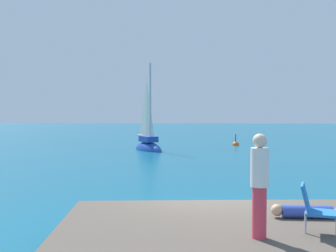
% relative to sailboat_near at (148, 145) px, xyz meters
% --- Properties ---
extents(ground_plane, '(160.00, 160.00, 0.00)m').
position_rel_sailboat_near_xyz_m(ground_plane, '(3.31, -18.34, -0.35)').
color(ground_plane, '#0F5675').
extents(shore_ledge, '(6.84, 5.11, 0.69)m').
position_rel_sailboat_near_xyz_m(shore_ledge, '(3.82, -21.23, -0.00)').
color(shore_ledge, brown).
rests_on(shore_ledge, ground).
extents(boulder_seaward, '(1.28, 1.23, 0.67)m').
position_rel_sailboat_near_xyz_m(boulder_seaward, '(5.33, -19.01, -0.35)').
color(boulder_seaward, '#4D4F44').
rests_on(boulder_seaward, ground).
extents(sailboat_near, '(2.70, 3.47, 6.39)m').
position_rel_sailboat_near_xyz_m(sailboat_near, '(0.00, 0.00, 0.00)').
color(sailboat_near, '#193D99').
rests_on(sailboat_near, ground).
extents(person_sunbather, '(1.76, 0.25, 0.25)m').
position_rel_sailboat_near_xyz_m(person_sunbather, '(5.11, -20.44, 0.46)').
color(person_sunbather, '#334CB2').
rests_on(person_sunbather, shore_ledge).
extents(person_standing, '(0.28, 0.28, 1.62)m').
position_rel_sailboat_near_xyz_m(person_standing, '(3.90, -21.70, 1.21)').
color(person_standing, '#DB384C').
rests_on(person_standing, shore_ledge).
extents(beach_chair, '(0.71, 0.63, 0.80)m').
position_rel_sailboat_near_xyz_m(beach_chair, '(4.82, -21.45, 0.79)').
color(beach_chair, blue).
rests_on(beach_chair, shore_ledge).
extents(marker_buoy, '(0.56, 0.56, 1.13)m').
position_rel_sailboat_near_xyz_m(marker_buoy, '(6.31, 4.43, -0.34)').
color(marker_buoy, '#EA5114').
rests_on(marker_buoy, ground).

